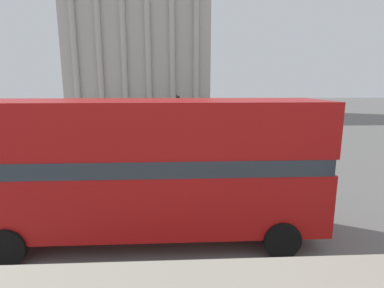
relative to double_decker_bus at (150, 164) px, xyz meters
The scene contains 8 objects.
double_decker_bus is the anchor object (origin of this frame).
plaza_building_left 46.98m from the double_decker_bus, 96.76° to the left, with size 24.05×12.11×22.16m.
traffic_light_near 4.75m from the double_decker_bus, 84.65° to the left, with size 0.42×0.24×3.83m.
traffic_light_mid 13.34m from the double_decker_bus, 100.30° to the left, with size 0.42×0.24×3.44m.
traffic_light_far 20.26m from the double_decker_bus, 87.49° to the left, with size 0.42×0.24×3.71m.
car_navy 7.84m from the double_decker_bus, 95.29° to the left, with size 4.20×1.93×1.35m.
pedestrian_blue 21.07m from the double_decker_bus, 76.42° to the left, with size 0.32×0.32×1.74m.
pedestrian_white 18.74m from the double_decker_bus, 112.01° to the left, with size 0.32×0.32×1.68m.
Camera 1 is at (-0.57, -2.20, 4.71)m, focal length 28.00 mm.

